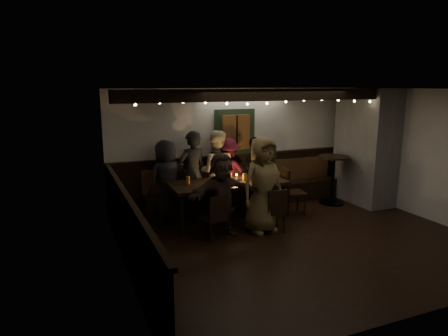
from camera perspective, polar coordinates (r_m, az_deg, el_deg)
name	(u,v)px	position (r m, az deg, el deg)	size (l,w,h in m)	color
room	(309,162)	(8.64, 11.98, 0.90)	(6.02, 5.01, 2.62)	black
dining_table	(228,185)	(7.81, 0.56, -2.45)	(2.29, 0.98, 0.99)	black
chair_near_left	(216,215)	(6.95, -1.18, -6.75)	(0.44, 0.44, 0.82)	black
chair_near_right	(275,208)	(7.38, 7.34, -5.70)	(0.41, 0.41, 0.83)	black
chair_end	(290,188)	(8.43, 9.36, -2.89)	(0.51, 0.51, 0.98)	black
high_top	(333,174)	(9.37, 15.32, -0.77)	(0.69, 0.69, 1.10)	black
person_a	(167,180)	(8.10, -8.20, -1.65)	(0.79, 0.51, 1.61)	black
person_b	(192,174)	(8.21, -4.56, -0.83)	(0.64, 0.42, 1.76)	black
person_c	(216,171)	(8.44, -1.16, -0.50)	(0.85, 0.66, 1.74)	#C5B795
person_d	(228,174)	(8.61, 0.51, -0.88)	(1.01, 0.58, 1.56)	#450E1D
person_e	(255,173)	(8.75, 4.51, -0.67)	(0.92, 0.38, 1.57)	black
person_f	(222,195)	(7.04, -0.35, -3.93)	(1.42, 0.45, 1.53)	#3E2C26
person_g	(262,185)	(7.28, 5.52, -2.43)	(0.87, 0.57, 1.78)	olive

